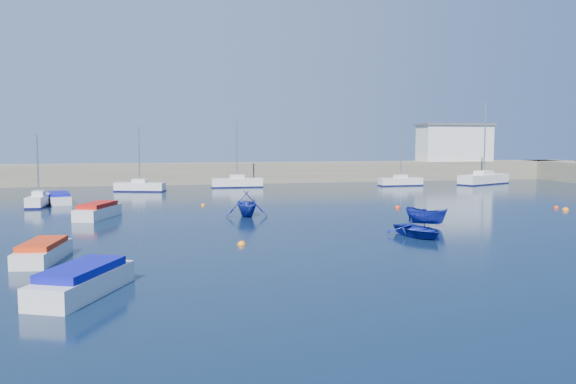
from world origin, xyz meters
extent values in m
plane|color=#0C1C34|center=(0.00, 0.00, 0.00)|extent=(220.00, 220.00, 0.00)
cube|color=#706A56|center=(0.00, 46.00, 1.30)|extent=(96.00, 4.50, 2.60)
cube|color=silver|center=(30.00, 46.00, 5.10)|extent=(10.00, 4.00, 5.00)
cube|color=silver|center=(-20.44, 23.17, 0.47)|extent=(1.35, 4.49, 0.94)
cylinder|color=#B7BABC|center=(-20.44, 23.17, 3.50)|extent=(0.14, 0.14, 5.13)
cube|color=silver|center=(-12.82, 35.65, 0.49)|extent=(5.58, 3.02, 0.97)
cylinder|color=#B7BABC|center=(-12.82, 35.65, 4.06)|extent=(0.14, 0.14, 6.18)
cube|color=silver|center=(-1.81, 38.88, 0.53)|extent=(5.99, 1.68, 1.07)
cylinder|color=#B7BABC|center=(-1.81, 38.88, 4.51)|extent=(0.16, 0.16, 6.88)
cube|color=silver|center=(18.08, 36.99, 0.48)|extent=(5.39, 1.66, 0.96)
cylinder|color=#B7BABC|center=(18.08, 36.99, 4.03)|extent=(0.14, 0.14, 6.15)
cube|color=silver|center=(29.38, 37.11, 0.61)|extent=(8.13, 5.47, 1.22)
cylinder|color=#B7BABC|center=(29.38, 37.11, 5.80)|extent=(0.18, 0.18, 9.15)
cube|color=silver|center=(-15.42, 0.25, 0.34)|extent=(1.98, 4.37, 0.69)
cube|color=red|center=(-15.42, 0.25, 0.82)|extent=(1.78, 3.31, 0.26)
cube|color=silver|center=(-14.70, 14.72, 0.41)|extent=(3.01, 4.84, 0.82)
cube|color=#AF140C|center=(-14.70, 14.72, 0.97)|extent=(2.56, 3.73, 0.30)
cube|color=silver|center=(-19.25, 25.39, 0.36)|extent=(2.81, 5.00, 0.71)
cube|color=#0D0F97|center=(-19.25, 25.39, 0.84)|extent=(2.43, 3.84, 0.27)
cube|color=silver|center=(-12.74, -6.22, 0.41)|extent=(3.43, 5.05, 0.81)
cube|color=#0D0F97|center=(-12.74, -6.22, 0.97)|extent=(2.88, 3.92, 0.30)
imported|color=navy|center=(4.52, 2.74, 0.39)|extent=(3.36, 4.19, 0.77)
imported|color=navy|center=(-4.09, 13.54, 0.93)|extent=(3.11, 3.58, 1.85)
imported|color=navy|center=(6.92, 6.68, 0.60)|extent=(2.60, 3.26, 1.20)
sphere|color=orange|center=(-5.87, 2.28, 0.00)|extent=(0.46, 0.46, 0.46)
sphere|color=red|center=(8.78, 15.82, 0.00)|extent=(0.46, 0.46, 0.46)
sphere|color=orange|center=(21.34, 11.70, 0.00)|extent=(0.50, 0.50, 0.50)
sphere|color=orange|center=(-6.85, 20.91, 0.00)|extent=(0.38, 0.38, 0.38)
sphere|color=red|center=(21.62, 13.17, 0.00)|extent=(0.42, 0.42, 0.42)
camera|label=1|loc=(-9.53, -27.26, 5.63)|focal=35.00mm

